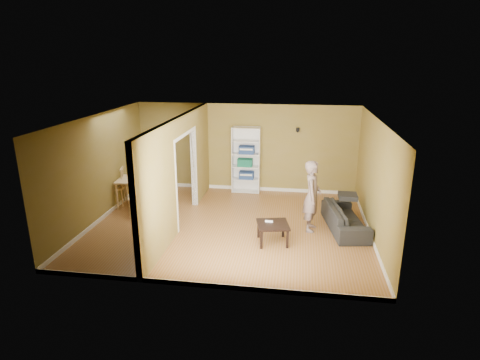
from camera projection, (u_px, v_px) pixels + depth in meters
name	position (u px, v px, depth m)	size (l,w,h in m)	color
room_shell	(230.00, 174.00, 9.30)	(6.50, 6.50, 6.50)	#8D6142
partition	(180.00, 172.00, 9.47)	(0.22, 5.50, 2.60)	olive
wall_speaker	(298.00, 130.00, 11.45)	(0.10, 0.10, 0.10)	black
sofa	(345.00, 214.00, 9.40)	(0.81, 1.90, 0.72)	black
person	(313.00, 190.00, 9.18)	(0.56, 0.71, 1.96)	slate
bookshelf	(246.00, 160.00, 11.85)	(0.82, 0.36, 1.96)	white
paper_box_navy_a	(247.00, 175.00, 11.94)	(0.42, 0.28, 0.22)	navy
paper_box_teal	(245.00, 162.00, 11.83)	(0.43, 0.28, 0.22)	#178267
paper_box_navy_b	(247.00, 150.00, 11.71)	(0.44, 0.29, 0.23)	#13174A
coffee_table	(273.00, 227.00, 8.70)	(0.67, 0.67, 0.44)	black
game_controller	(269.00, 221.00, 8.77)	(0.17, 0.04, 0.03)	white
dining_table	(141.00, 182.00, 10.77)	(1.22, 0.81, 0.76)	#C7AE8A
chair_left	(116.00, 186.00, 10.89)	(0.48, 0.48, 1.05)	tan
chair_near	(136.00, 198.00, 10.18)	(0.43, 0.43, 0.94)	tan
chair_far	(154.00, 181.00, 11.39)	(0.47, 0.47, 1.03)	tan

